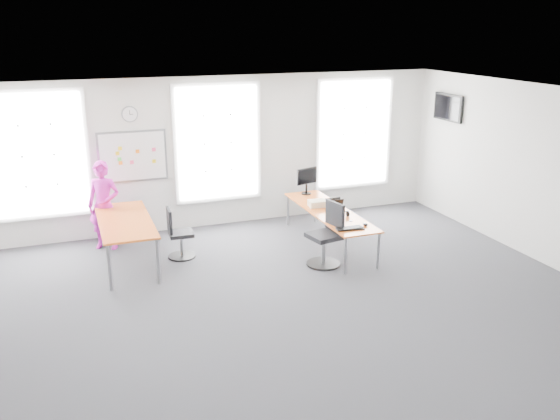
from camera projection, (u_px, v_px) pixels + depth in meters
name	position (u px, v px, depth m)	size (l,w,h in m)	color
floor	(271.00, 310.00, 8.54)	(10.00, 10.00, 0.00)	#27272B
ceiling	(269.00, 101.00, 7.63)	(10.00, 10.00, 0.00)	silver
wall_back	(203.00, 154.00, 11.66)	(10.00, 10.00, 0.00)	white
wall_front	(444.00, 361.00, 4.51)	(10.00, 10.00, 0.00)	white
wall_right	(556.00, 179.00, 9.74)	(10.00, 10.00, 0.00)	white
window_left	(38.00, 155.00, 10.58)	(1.60, 0.06, 2.20)	white
window_mid	(218.00, 143.00, 11.67)	(1.60, 0.06, 2.20)	white
window_right	(354.00, 133.00, 12.67)	(1.60, 0.06, 2.20)	white
desk_right	(329.00, 213.00, 10.88)	(0.73, 2.74, 0.67)	#DA5A18
desk_left	(125.00, 224.00, 10.01)	(0.86, 2.16, 0.79)	#DA5A18
chair_right	(327.00, 238.00, 10.05)	(0.58, 0.58, 1.08)	black
chair_left	(178.00, 236.00, 10.36)	(0.49, 0.49, 0.91)	black
person	(104.00, 205.00, 10.68)	(0.59, 0.39, 1.63)	#BF1EA5
whiteboard	(133.00, 157.00, 11.17)	(1.20, 0.03, 0.90)	white
wall_clock	(130.00, 114.00, 10.93)	(0.30, 0.30, 0.04)	gray
tv	(448.00, 107.00, 12.17)	(0.06, 0.90, 0.55)	black
keyboard	(350.00, 229.00, 9.89)	(0.47, 0.17, 0.02)	black
mouse	(365.00, 224.00, 10.06)	(0.08, 0.12, 0.05)	black
lens_cap	(351.00, 221.00, 10.30)	(0.07, 0.07, 0.01)	black
headphones	(344.00, 214.00, 10.52)	(0.18, 0.09, 0.10)	black
laptop_sleeve	(334.00, 205.00, 10.79)	(0.30, 0.17, 0.25)	black
paper_stack	(318.00, 203.00, 11.11)	(0.33, 0.25, 0.11)	beige
monitor	(307.00, 179.00, 11.82)	(0.47, 0.20, 0.54)	black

